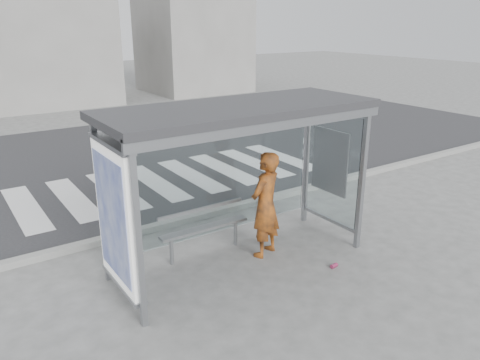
% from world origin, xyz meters
% --- Properties ---
extents(ground, '(80.00, 80.00, 0.00)m').
position_xyz_m(ground, '(0.00, 0.00, 0.00)').
color(ground, '#5E5E5C').
rests_on(ground, ground).
extents(road, '(30.00, 10.00, 0.01)m').
position_xyz_m(road, '(0.00, 7.00, 0.00)').
color(road, '#262628').
rests_on(road, ground).
extents(curb, '(30.00, 0.18, 0.12)m').
position_xyz_m(curb, '(0.00, 1.95, 0.06)').
color(curb, gray).
rests_on(curb, ground).
extents(crosswalk, '(7.55, 3.00, 0.00)m').
position_xyz_m(crosswalk, '(1.00, 4.50, 0.00)').
color(crosswalk, silver).
rests_on(crosswalk, ground).
extents(bus_shelter, '(4.25, 1.65, 2.62)m').
position_xyz_m(bus_shelter, '(-0.37, 0.06, 1.98)').
color(bus_shelter, gray).
rests_on(bus_shelter, ground).
extents(building_center, '(8.00, 5.00, 5.00)m').
position_xyz_m(building_center, '(0.00, 18.00, 2.50)').
color(building_center, gray).
rests_on(building_center, ground).
extents(building_right, '(5.00, 5.00, 7.00)m').
position_xyz_m(building_right, '(9.00, 18.00, 3.50)').
color(building_right, gray).
rests_on(building_right, ground).
extents(person, '(0.77, 0.64, 1.81)m').
position_xyz_m(person, '(0.50, 0.01, 0.91)').
color(person, '#DC4614').
rests_on(person, ground).
extents(bench, '(1.61, 0.21, 0.83)m').
position_xyz_m(bench, '(-0.35, 0.58, 0.50)').
color(bench, slate).
rests_on(bench, ground).
extents(soda_can, '(0.13, 0.08, 0.07)m').
position_xyz_m(soda_can, '(1.15, -1.01, 0.03)').
color(soda_can, '#DA4078').
rests_on(soda_can, ground).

